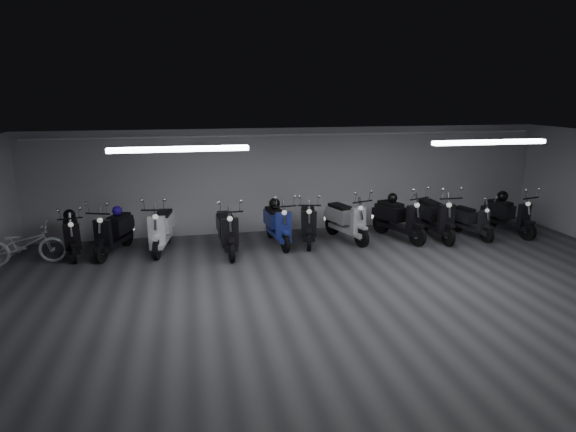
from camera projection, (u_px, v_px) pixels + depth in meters
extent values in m
cube|color=#353537|center=(358.00, 304.00, 8.60)|extent=(14.00, 10.00, 0.01)
cube|color=gray|center=(364.00, 148.00, 7.90)|extent=(14.00, 10.00, 0.01)
cube|color=#A7A6A9|center=(297.00, 180.00, 13.00)|extent=(14.00, 0.01, 2.80)
cube|color=white|center=(179.00, 149.00, 8.28)|extent=(2.40, 0.18, 0.08)
cube|color=white|center=(490.00, 142.00, 9.45)|extent=(2.40, 0.18, 0.08)
cylinder|color=white|center=(298.00, 135.00, 12.61)|extent=(13.60, 0.05, 0.05)
imported|color=white|center=(23.00, 240.00, 10.48)|extent=(1.75, 0.73, 1.11)
sphere|color=black|center=(393.00, 198.00, 12.41)|extent=(0.25, 0.25, 0.25)
sphere|color=#230D96|center=(117.00, 211.00, 11.32)|extent=(0.23, 0.23, 0.23)
sphere|color=black|center=(503.00, 196.00, 12.87)|extent=(0.29, 0.29, 0.29)
sphere|color=black|center=(274.00, 204.00, 11.96)|extent=(0.28, 0.28, 0.28)
sphere|color=black|center=(69.00, 215.00, 11.15)|extent=(0.28, 0.28, 0.28)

